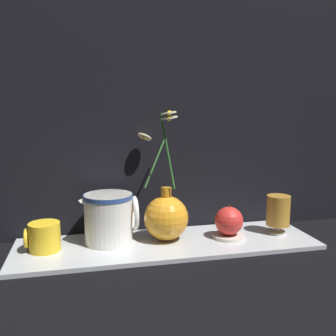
% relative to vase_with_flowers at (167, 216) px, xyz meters
% --- Properties ---
extents(ground_plane, '(6.00, 6.00, 0.00)m').
position_rel_vase_with_flowers_xyz_m(ground_plane, '(-0.00, -0.02, -0.08)').
color(ground_plane, black).
extents(shelf, '(0.86, 0.25, 0.01)m').
position_rel_vase_with_flowers_xyz_m(shelf, '(-0.00, -0.02, -0.08)').
color(shelf, '#B2B7BC').
rests_on(shelf, ground_plane).
extents(backdrop_wall, '(1.36, 0.02, 1.10)m').
position_rel_vase_with_flowers_xyz_m(backdrop_wall, '(-0.00, 0.12, 0.47)').
color(backdrop_wall, black).
rests_on(backdrop_wall, ground_plane).
extents(vase_with_flowers, '(0.14, 0.16, 0.37)m').
position_rel_vase_with_flowers_xyz_m(vase_with_flowers, '(0.00, 0.00, 0.00)').
color(vase_with_flowers, orange).
rests_on(vase_with_flowers, shelf).
extents(yellow_mug, '(0.09, 0.08, 0.08)m').
position_rel_vase_with_flowers_xyz_m(yellow_mug, '(-0.34, -0.01, -0.03)').
color(yellow_mug, yellow).
rests_on(yellow_mug, shelf).
extents(ceramic_pitcher, '(0.16, 0.14, 0.15)m').
position_rel_vase_with_flowers_xyz_m(ceramic_pitcher, '(-0.16, 0.01, 0.01)').
color(ceramic_pitcher, white).
rests_on(ceramic_pitcher, shelf).
extents(tea_glass, '(0.07, 0.07, 0.12)m').
position_rel_vase_with_flowers_xyz_m(tea_glass, '(0.34, -0.03, -0.00)').
color(tea_glass, silver).
rests_on(tea_glass, shelf).
extents(saucer_plate, '(0.09, 0.09, 0.01)m').
position_rel_vase_with_flowers_xyz_m(saucer_plate, '(0.18, -0.03, -0.07)').
color(saucer_plate, silver).
rests_on(saucer_plate, shelf).
extents(orange_fruit, '(0.08, 0.08, 0.09)m').
position_rel_vase_with_flowers_xyz_m(orange_fruit, '(0.18, -0.03, -0.02)').
color(orange_fruit, red).
rests_on(orange_fruit, saucer_plate).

